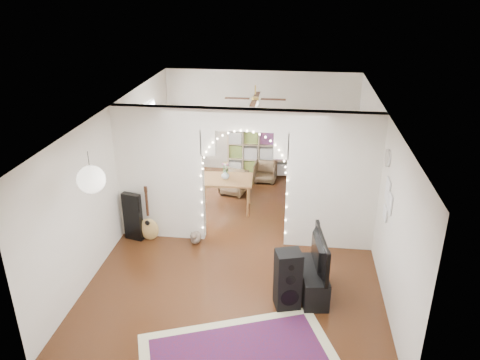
# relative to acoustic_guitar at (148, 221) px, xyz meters

# --- Properties ---
(floor) EXTENTS (7.50, 7.50, 0.00)m
(floor) POSITION_rel_acoustic_guitar_xyz_m (1.89, 0.25, -0.43)
(floor) COLOR black
(floor) RESTS_ON ground
(ceiling) EXTENTS (5.00, 7.50, 0.02)m
(ceiling) POSITION_rel_acoustic_guitar_xyz_m (1.89, 0.25, 2.27)
(ceiling) COLOR white
(ceiling) RESTS_ON wall_back
(wall_back) EXTENTS (5.00, 0.02, 2.70)m
(wall_back) POSITION_rel_acoustic_guitar_xyz_m (1.89, 4.00, 0.92)
(wall_back) COLOR silver
(wall_back) RESTS_ON floor
(wall_front) EXTENTS (5.00, 0.02, 2.70)m
(wall_front) POSITION_rel_acoustic_guitar_xyz_m (1.89, -3.50, 0.92)
(wall_front) COLOR silver
(wall_front) RESTS_ON floor
(wall_left) EXTENTS (0.02, 7.50, 2.70)m
(wall_left) POSITION_rel_acoustic_guitar_xyz_m (-0.61, 0.25, 0.92)
(wall_left) COLOR silver
(wall_left) RESTS_ON floor
(wall_right) EXTENTS (0.02, 7.50, 2.70)m
(wall_right) POSITION_rel_acoustic_guitar_xyz_m (4.39, 0.25, 0.92)
(wall_right) COLOR silver
(wall_right) RESTS_ON floor
(divider_wall) EXTENTS (5.00, 0.20, 2.70)m
(divider_wall) POSITION_rel_acoustic_guitar_xyz_m (1.89, 0.25, 0.99)
(divider_wall) COLOR silver
(divider_wall) RESTS_ON floor
(fairy_lights) EXTENTS (1.64, 0.04, 1.60)m
(fairy_lights) POSITION_rel_acoustic_guitar_xyz_m (1.89, 0.12, 1.12)
(fairy_lights) COLOR #FFEABF
(fairy_lights) RESTS_ON divider_wall
(window) EXTENTS (0.04, 1.20, 1.40)m
(window) POSITION_rel_acoustic_guitar_xyz_m (-0.58, 2.05, 1.07)
(window) COLOR white
(window) RESTS_ON wall_left
(wall_clock) EXTENTS (0.03, 0.31, 0.31)m
(wall_clock) POSITION_rel_acoustic_guitar_xyz_m (4.37, -0.35, 1.67)
(wall_clock) COLOR white
(wall_clock) RESTS_ON wall_right
(picture_frames) EXTENTS (0.02, 0.50, 0.70)m
(picture_frames) POSITION_rel_acoustic_guitar_xyz_m (4.37, -0.75, 1.07)
(picture_frames) COLOR white
(picture_frames) RESTS_ON wall_right
(paper_lantern) EXTENTS (0.40, 0.40, 0.40)m
(paper_lantern) POSITION_rel_acoustic_guitar_xyz_m (-0.01, -2.15, 1.82)
(paper_lantern) COLOR white
(paper_lantern) RESTS_ON ceiling
(ceiling_fan) EXTENTS (1.10, 1.10, 0.30)m
(ceiling_fan) POSITION_rel_acoustic_guitar_xyz_m (1.89, 2.25, 1.97)
(ceiling_fan) COLOR #B6913C
(ceiling_fan) RESTS_ON ceiling
(guitar_case) EXTENTS (0.40, 0.22, 1.00)m
(guitar_case) POSITION_rel_acoustic_guitar_xyz_m (-0.31, 0.00, 0.07)
(guitar_case) COLOR black
(guitar_case) RESTS_ON floor
(acoustic_guitar) EXTENTS (0.42, 0.22, 1.00)m
(acoustic_guitar) POSITION_rel_acoustic_guitar_xyz_m (0.00, 0.00, 0.00)
(acoustic_guitar) COLOR #B18347
(acoustic_guitar) RESTS_ON floor
(tabby_cat) EXTENTS (0.24, 0.50, 0.33)m
(tabby_cat) POSITION_rel_acoustic_guitar_xyz_m (0.95, -0.02, -0.30)
(tabby_cat) COLOR brown
(tabby_cat) RESTS_ON floor
(floor_speaker) EXTENTS (0.47, 0.43, 1.00)m
(floor_speaker) POSITION_rel_acoustic_guitar_xyz_m (2.81, -1.72, 0.06)
(floor_speaker) COLOR black
(floor_speaker) RESTS_ON floor
(media_console) EXTENTS (0.54, 1.05, 0.50)m
(media_console) POSITION_rel_acoustic_guitar_xyz_m (3.22, -1.38, -0.18)
(media_console) COLOR black
(media_console) RESTS_ON floor
(tv) EXTENTS (0.29, 1.08, 0.62)m
(tv) POSITION_rel_acoustic_guitar_xyz_m (3.22, -1.38, 0.38)
(tv) COLOR black
(tv) RESTS_ON media_console
(bookcase) EXTENTS (1.70, 0.67, 1.69)m
(bookcase) POSITION_rel_acoustic_guitar_xyz_m (1.87, 3.75, 0.41)
(bookcase) COLOR beige
(bookcase) RESTS_ON floor
(dining_table) EXTENTS (1.24, 0.87, 0.76)m
(dining_table) POSITION_rel_acoustic_guitar_xyz_m (1.31, 1.53, 0.25)
(dining_table) COLOR brown
(dining_table) RESTS_ON floor
(flower_vase) EXTENTS (0.19, 0.19, 0.19)m
(flower_vase) POSITION_rel_acoustic_guitar_xyz_m (1.31, 1.53, 0.42)
(flower_vase) COLOR white
(flower_vase) RESTS_ON dining_table
(dining_chair_left) EXTENTS (0.58, 0.60, 0.51)m
(dining_chair_left) POSITION_rel_acoustic_guitar_xyz_m (2.08, 3.21, -0.18)
(dining_chair_left) COLOR brown
(dining_chair_left) RESTS_ON floor
(dining_chair_right) EXTENTS (0.72, 0.74, 0.55)m
(dining_chair_right) POSITION_rel_acoustic_guitar_xyz_m (1.38, 2.40, -0.16)
(dining_chair_right) COLOR brown
(dining_chair_right) RESTS_ON floor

